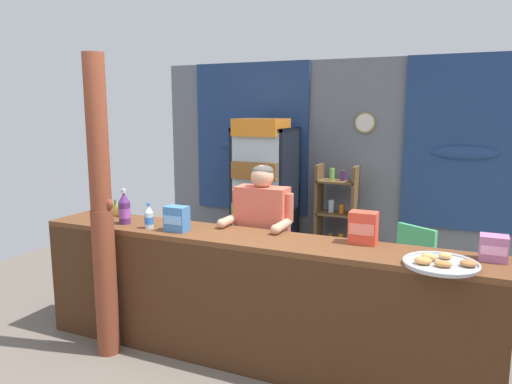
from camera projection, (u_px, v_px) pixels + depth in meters
ground_plane at (291, 323)px, 4.43m from camera, size 8.15×8.15×0.00m
back_wall_curtained at (346, 161)px, 5.95m from camera, size 5.01×0.22×2.53m
stall_counter at (243, 290)px, 3.61m from camera, size 3.57×0.51×1.00m
timber_post at (102, 216)px, 3.72m from camera, size 0.20×0.17×2.35m
drink_fridge at (264, 187)px, 5.85m from camera, size 0.67×0.68×1.83m
bottle_shelf_rack at (336, 217)px, 5.76m from camera, size 0.48×0.28×1.29m
plastic_lawn_chair at (423, 262)px, 4.65m from camera, size 0.60×0.60×0.86m
shopkeeper at (262, 230)px, 4.04m from camera, size 0.55×0.42×1.49m
soda_bottle_grape_soda at (124, 209)px, 4.02m from camera, size 0.10×0.10×0.29m
soda_bottle_water at (149, 217)px, 3.87m from camera, size 0.07×0.07×0.21m
snack_box_wafer at (494, 248)px, 3.05m from camera, size 0.17×0.14×0.16m
snack_box_crackers at (363, 228)px, 3.44m from camera, size 0.19×0.13×0.23m
snack_box_biscuit at (177, 219)px, 3.78m from camera, size 0.18×0.12×0.20m
pastry_tray at (441, 263)px, 2.95m from camera, size 0.45×0.45×0.06m
banana_bunch at (116, 210)px, 4.31m from camera, size 0.28×0.05×0.16m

